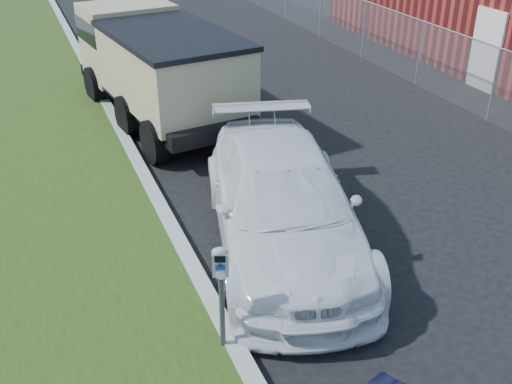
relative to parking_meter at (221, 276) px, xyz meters
name	(u,v)px	position (x,y,z in m)	size (l,w,h in m)	color
ground	(360,259)	(2.73, 1.16, -1.21)	(120.00, 120.00, 0.00)	black
chainlink_fence	(421,41)	(8.73, 8.16, 0.05)	(0.06, 30.06, 30.00)	slate
parking_meter	(221,276)	(0.00, 0.00, 0.00)	(0.24, 0.20, 1.48)	#3F4247
white_wagon	(281,201)	(1.73, 2.07, -0.41)	(2.23, 5.48, 1.59)	white
dump_truck	(156,63)	(1.29, 8.51, 0.16)	(3.18, 6.45, 2.43)	black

